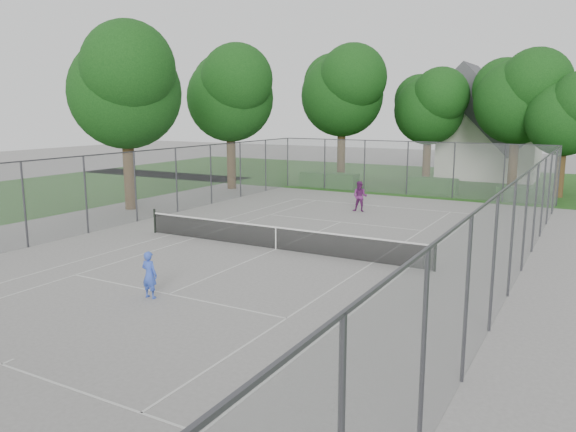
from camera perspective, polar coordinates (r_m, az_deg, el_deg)
The scene contains 17 objects.
ground at distance 22.55m, azimuth -1.25°, elevation -3.41°, with size 120.00×120.00×0.00m, color slate.
grass_far at distance 46.52m, azimuth 15.27°, elevation 3.54°, with size 60.00×20.00×0.00m, color #1D4714.
court_markings at distance 22.55m, azimuth -1.25°, elevation -3.39°, with size 11.03×23.83×0.01m.
tennis_net at distance 22.43m, azimuth -1.25°, elevation -2.14°, with size 12.87×0.10×1.10m.
perimeter_fence at distance 22.18m, azimuth -1.26°, elevation 1.13°, with size 18.08×34.08×3.52m.
tree_far_left at distance 44.04m, azimuth 5.61°, elevation 12.77°, with size 7.21×6.59×10.37m.
tree_far_midleft at distance 44.54m, azimuth 14.22°, elevation 10.94°, with size 6.01×5.49×8.64m.
tree_far_midright at distance 41.72m, azimuth 22.44°, elevation 11.35°, with size 6.63×6.05×9.53m.
tree_far_right at distance 39.58m, azimuth 26.43°, elevation 9.49°, with size 5.49×5.01×7.89m.
tree_side_back at distance 39.79m, azimuth -5.87°, elevation 12.53°, with size 6.89×6.29×9.90m.
tree_side_front at distance 32.42m, azimuth -16.25°, elevation 12.83°, with size 7.02×6.41×10.09m.
hedge_left at distance 40.68m, azimuth 4.21°, elevation 3.66°, with size 4.21×1.26×1.05m, color #1D4D18.
hedge_mid at distance 38.99m, azimuth 14.45°, elevation 3.02°, with size 3.28×0.94×1.03m, color #1D4D18.
hedge_right at distance 37.30m, azimuth 22.64°, elevation 2.07°, with size 2.86×1.05×0.86m, color #1D4D18.
house at distance 48.57m, azimuth 19.88°, elevation 7.96°, with size 7.39×5.73×9.20m.
girl_player at distance 17.17m, azimuth -13.90°, elevation -5.81°, with size 0.52×0.34×1.43m, color blue.
woman_player at distance 31.00m, azimuth 7.33°, elevation 1.98°, with size 0.82×0.64×1.68m, color #63215F.
Camera 1 is at (11.12, -18.83, 5.50)m, focal length 35.00 mm.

